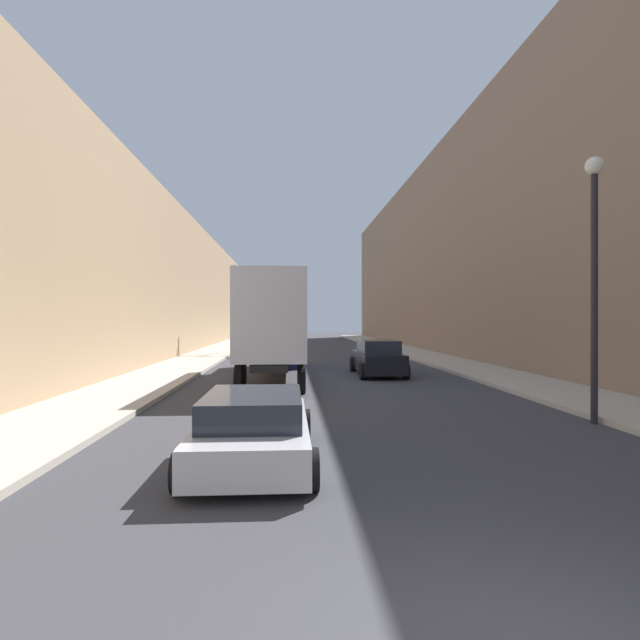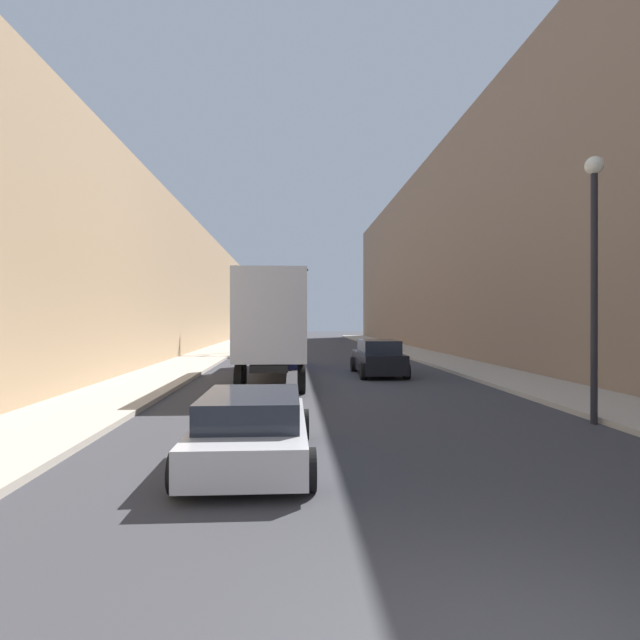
# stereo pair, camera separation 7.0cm
# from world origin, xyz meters

# --- Properties ---
(sidewalk_right) EXTENTS (3.17, 80.00, 0.15)m
(sidewalk_right) POSITION_xyz_m (7.36, 30.00, 0.07)
(sidewalk_right) COLOR #B2A899
(sidewalk_right) RESTS_ON ground
(sidewalk_left) EXTENTS (3.17, 80.00, 0.15)m
(sidewalk_left) POSITION_xyz_m (-7.36, 30.00, 0.07)
(sidewalk_left) COLOR #B2A899
(sidewalk_left) RESTS_ON ground
(building_right) EXTENTS (6.00, 80.00, 15.21)m
(building_right) POSITION_xyz_m (11.94, 30.00, 7.60)
(building_right) COLOR #846B56
(building_right) RESTS_ON ground
(building_left) EXTENTS (6.00, 80.00, 10.13)m
(building_left) POSITION_xyz_m (-11.94, 30.00, 5.06)
(building_left) COLOR tan
(building_left) RESTS_ON ground
(semi_truck) EXTENTS (2.44, 11.76, 4.23)m
(semi_truck) POSITION_xyz_m (-2.41, 18.32, 2.32)
(semi_truck) COLOR silver
(semi_truck) RESTS_ON ground
(sedan_car) EXTENTS (2.12, 4.46, 1.24)m
(sedan_car) POSITION_xyz_m (-2.38, 5.71, 0.60)
(sedan_car) COLOR #B7B7BC
(sedan_car) RESTS_ON ground
(suv_car) EXTENTS (2.07, 4.64, 1.60)m
(suv_car) POSITION_xyz_m (2.24, 19.23, 0.76)
(suv_car) COLOR black
(suv_car) RESTS_ON ground
(traffic_signal_gantry) EXTENTS (5.25, 0.35, 6.39)m
(traffic_signal_gantry) POSITION_xyz_m (-4.45, 32.78, 4.36)
(traffic_signal_gantry) COLOR black
(traffic_signal_gantry) RESTS_ON ground
(street_lamp) EXTENTS (0.44, 0.44, 6.48)m
(street_lamp) POSITION_xyz_m (5.62, 8.46, 4.18)
(street_lamp) COLOR black
(street_lamp) RESTS_ON ground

